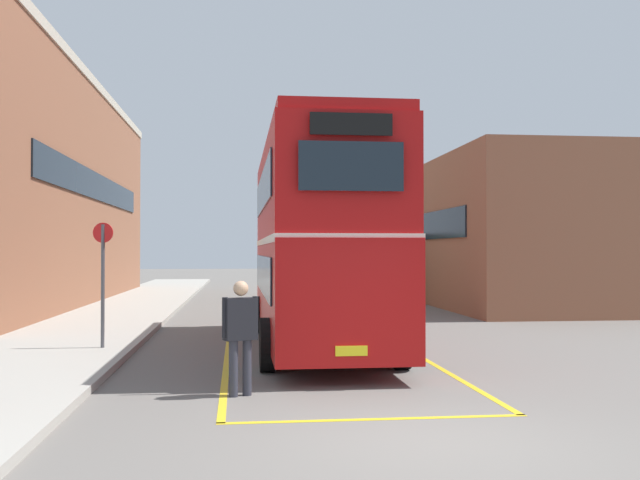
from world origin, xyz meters
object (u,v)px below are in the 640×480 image
Objects in this scene: double_decker_bus at (317,239)px; single_deck_bus at (361,263)px; pedestrian_boarding at (240,329)px; bus_stop_sign at (103,272)px.

single_deck_bus is at bearing 77.43° from double_decker_bus.
pedestrian_boarding is at bearing -103.79° from single_deck_bus.
double_decker_bus is 4.80m from bus_stop_sign.
bus_stop_sign reaches higher than pedestrian_boarding.
pedestrian_boarding is (-6.09, -24.79, -0.60)m from single_deck_bus.
single_deck_bus is (4.34, 19.47, -0.87)m from double_decker_bus.
single_deck_bus is 25.53m from pedestrian_boarding.
single_deck_bus reaches higher than bus_stop_sign.
single_deck_bus is at bearing 65.58° from bus_stop_sign.
double_decker_bus reaches higher than bus_stop_sign.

